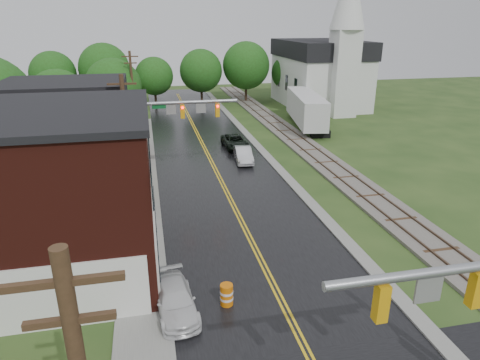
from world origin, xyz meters
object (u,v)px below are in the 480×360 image
object	(u,v)px
traffic_signal_far	(173,119)
suv_dark	(235,142)
sedan_silver	(243,155)
semi_trailer	(306,108)
construction_barrel	(227,295)
pickup_white	(175,300)
utility_pole_b	(127,141)
tree_left_c	(60,101)
church	(323,66)
utility_pole_c	(133,90)
tree_left_e	(115,88)
brick_building	(3,197)

from	to	relation	value
traffic_signal_far	suv_dark	world-z (taller)	traffic_signal_far
sedan_silver	semi_trailer	distance (m)	15.52
construction_barrel	pickup_white	bearing A→B (deg)	180.00
utility_pole_b	tree_left_c	xyz separation A→B (m)	(-7.05, 17.90, -0.21)
church	utility_pole_b	size ratio (longest dim) A/B	2.22
suv_dark	sedan_silver	xyz separation A→B (m)	(-0.17, -4.54, 0.03)
utility_pole_c	pickup_white	world-z (taller)	utility_pole_c
tree_left_c	construction_barrel	xyz separation A→B (m)	(11.35, -29.90, -3.99)
utility_pole_c	construction_barrel	size ratio (longest dim) A/B	8.65
suv_dark	pickup_white	world-z (taller)	suv_dark
tree_left_c	construction_barrel	distance (m)	32.23
church	construction_barrel	world-z (taller)	church
church	utility_pole_c	xyz separation A→B (m)	(-26.80, -9.74, -1.11)
tree_left_e	pickup_white	world-z (taller)	tree_left_e
utility_pole_b	pickup_white	bearing A→B (deg)	-80.54
utility_pole_c	tree_left_c	size ratio (longest dim) A/B	1.18
construction_barrel	traffic_signal_far	bearing A→B (deg)	93.26
church	traffic_signal_far	world-z (taller)	church
brick_building	church	size ratio (longest dim) A/B	0.71
utility_pole_b	traffic_signal_far	bearing A→B (deg)	56.32
sedan_silver	church	bearing A→B (deg)	58.98
tree_left_e	suv_dark	distance (m)	16.80
pickup_white	utility_pole_c	bearing A→B (deg)	87.73
utility_pole_c	tree_left_c	world-z (taller)	utility_pole_c
traffic_signal_far	suv_dark	bearing A→B (deg)	50.12
church	construction_barrel	size ratio (longest dim) A/B	19.23
church	construction_barrel	bearing A→B (deg)	-117.22
utility_pole_c	construction_barrel	distance (m)	34.53
utility_pole_b	construction_barrel	size ratio (longest dim) A/B	8.65
brick_building	sedan_silver	distance (m)	21.87
brick_building	tree_left_e	xyz separation A→B (m)	(3.64, 30.90, 0.66)
utility_pole_b	construction_barrel	xyz separation A→B (m)	(4.30, -12.00, -4.20)
sedan_silver	traffic_signal_far	bearing A→B (deg)	-147.96
utility_pole_c	semi_trailer	bearing A→B (deg)	-6.51
pickup_white	construction_barrel	distance (m)	2.30
tree_left_e	semi_trailer	bearing A→B (deg)	-10.75
traffic_signal_far	sedan_silver	bearing A→B (deg)	26.96
brick_building	tree_left_e	world-z (taller)	brick_building
brick_building	pickup_white	xyz separation A→B (m)	(7.68, -5.00, -3.56)
utility_pole_c	semi_trailer	distance (m)	20.17
traffic_signal_far	utility_pole_c	distance (m)	17.33
tree_left_c	suv_dark	xyz separation A→B (m)	(16.86, -5.15, -3.87)
utility_pole_c	church	bearing A→B (deg)	19.97
utility_pole_b	utility_pole_c	size ratio (longest dim) A/B	1.00
suv_dark	construction_barrel	distance (m)	25.36
utility_pole_c	pickup_white	distance (m)	34.31
church	sedan_silver	xyz separation A→B (m)	(-17.16, -23.53, -5.17)
church	utility_pole_c	bearing A→B (deg)	-160.03
tree_left_e	utility_pole_c	bearing A→B (deg)	-42.84
tree_left_c	sedan_silver	xyz separation A→B (m)	(16.69, -9.69, -3.84)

